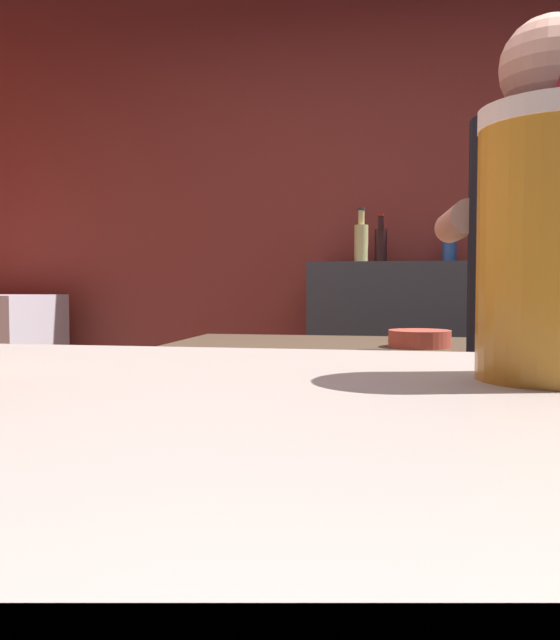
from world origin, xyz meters
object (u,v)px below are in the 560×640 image
bartender (544,341)px  mixing_bowl (418,339)px  bottle_hot_sauce (360,241)px  bottle_vinegar (449,247)px  bottle_olive_oil (380,244)px  pint_glass_far (548,246)px

bartender → mixing_bowl: bearing=32.5°
bottle_hot_sauce → bottle_vinegar: bearing=12.4°
bartender → bottle_hot_sauce: bartender is taller
bottle_hot_sauce → bottle_olive_oil: 0.10m
bartender → bottle_hot_sauce: size_ratio=6.52×
mixing_bowl → bottle_hot_sauce: bottle_hot_sauce is taller
mixing_bowl → bottle_hot_sauce: (-0.25, 1.27, 0.36)m
bottle_vinegar → bottle_olive_oil: bearing=-170.2°
bottle_hot_sauce → bottle_vinegar: 0.42m
bartender → bottle_hot_sauce: (-0.52, 1.63, 0.33)m
mixing_bowl → bottle_olive_oil: (-0.16, 1.31, 0.35)m
bottle_olive_oil → bottle_hot_sauce: bearing=-158.7°
pint_glass_far → bottle_hot_sauce: bearing=95.6°
bartender → bottle_vinegar: bartender is taller
bottle_hot_sauce → bottle_vinegar: bottle_hot_sauce is taller
bartender → bottle_olive_oil: 1.75m
mixing_bowl → bottle_hot_sauce: 1.34m
bottle_hot_sauce → bottle_olive_oil: size_ratio=1.11×
bartender → bottle_hot_sauce: 1.74m
bartender → bottle_hot_sauce: bearing=13.6°
bottle_vinegar → pint_glass_far: bearing=-92.6°
bottle_hot_sauce → bartender: bearing=-72.5°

